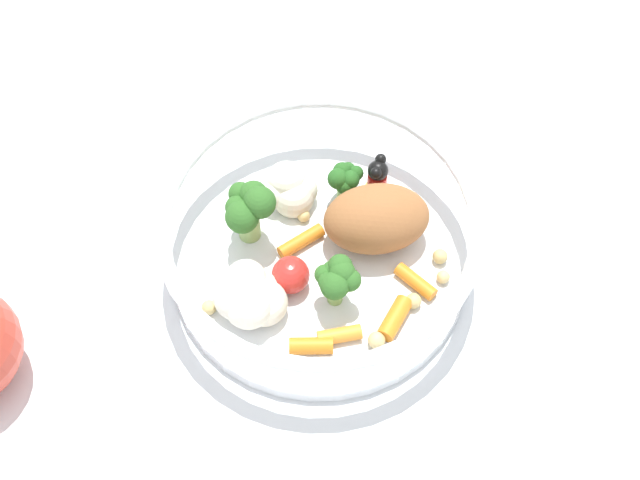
# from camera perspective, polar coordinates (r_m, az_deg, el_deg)

# --- Properties ---
(ground_plane) EXTENTS (2.40, 2.40, 0.00)m
(ground_plane) POSITION_cam_1_polar(r_m,az_deg,el_deg) (0.69, 1.20, -2.50)
(ground_plane) COLOR white
(food_container) EXTENTS (0.22, 0.22, 0.07)m
(food_container) POSITION_cam_1_polar(r_m,az_deg,el_deg) (0.67, -0.22, -0.10)
(food_container) COLOR white
(food_container) RESTS_ON ground_plane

